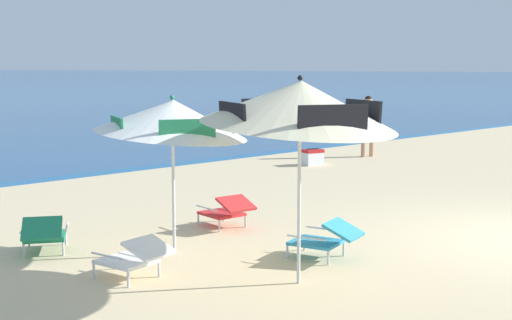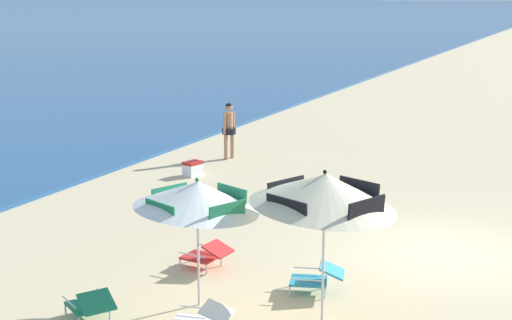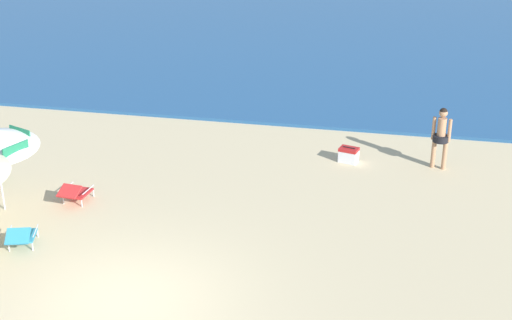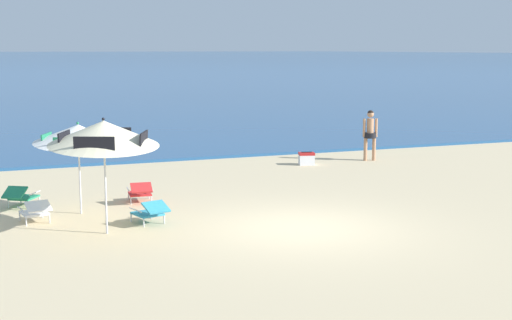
% 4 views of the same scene
% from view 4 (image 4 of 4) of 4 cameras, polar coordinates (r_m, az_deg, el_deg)
% --- Properties ---
extents(ground_plane, '(800.00, 800.00, 0.00)m').
position_cam_4_polar(ground_plane, '(14.94, 3.57, -5.47)').
color(ground_plane, '#D1BA8E').
extents(beach_umbrella_striped_main, '(2.67, 2.68, 2.11)m').
position_cam_4_polar(beach_umbrella_striped_main, '(16.41, -13.98, 1.98)').
color(beach_umbrella_striped_main, silver).
rests_on(beach_umbrella_striped_main, ground).
extents(beach_umbrella_striped_second, '(2.33, 2.37, 2.39)m').
position_cam_4_polar(beach_umbrella_striped_second, '(14.46, -12.03, 2.11)').
color(beach_umbrella_striped_second, silver).
rests_on(beach_umbrella_striped_second, ground).
extents(lounge_chair_under_umbrella, '(0.75, 0.99, 0.51)m').
position_cam_4_polar(lounge_chair_under_umbrella, '(15.39, -8.41, -4.07)').
color(lounge_chair_under_umbrella, teal).
rests_on(lounge_chair_under_umbrella, ground).
extents(lounge_chair_beside_umbrella, '(0.63, 0.93, 0.51)m').
position_cam_4_polar(lounge_chair_beside_umbrella, '(17.53, -9.20, -2.49)').
color(lounge_chair_beside_umbrella, red).
rests_on(lounge_chair_beside_umbrella, ground).
extents(lounge_chair_facing_sea, '(0.68, 0.95, 0.51)m').
position_cam_4_polar(lounge_chair_facing_sea, '(15.99, -17.14, -3.87)').
color(lounge_chair_facing_sea, white).
rests_on(lounge_chair_facing_sea, ground).
extents(lounge_chair_spare_folded, '(0.92, 1.03, 0.52)m').
position_cam_4_polar(lounge_chair_spare_folded, '(17.72, -18.23, -2.72)').
color(lounge_chair_spare_folded, '#1E7F56').
rests_on(lounge_chair_spare_folded, ground).
extents(person_standing_near_shore, '(0.49, 0.41, 1.68)m').
position_cam_4_polar(person_standing_near_shore, '(24.03, 9.08, 2.26)').
color(person_standing_near_shore, tan).
rests_on(person_standing_near_shore, ground).
extents(cooler_box, '(0.57, 0.46, 0.43)m').
position_cam_4_polar(cooler_box, '(22.99, 4.05, 0.12)').
color(cooler_box, white).
rests_on(cooler_box, ground).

